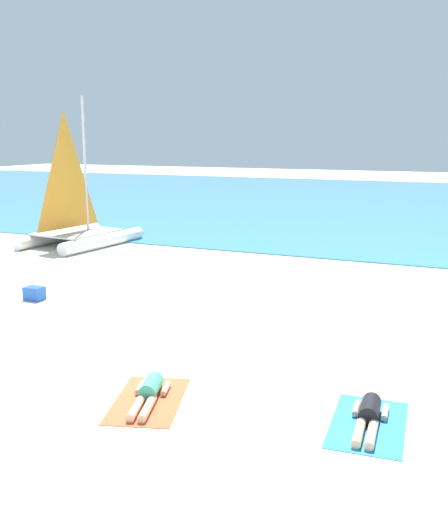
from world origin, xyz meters
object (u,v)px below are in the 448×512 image
at_px(towel_left, 148,400).
at_px(sunbather_left, 149,392).
at_px(sailboat_white, 78,224).
at_px(towel_right, 368,424).
at_px(cooler_box, 34,293).
at_px(sunbather_right, 369,415).

relative_size(towel_left, sunbather_left, 1.23).
xyz_separation_m(sailboat_white, towel_left, (10.09, -11.49, -0.88)).
relative_size(towel_left, towel_right, 1.00).
xyz_separation_m(sailboat_white, sunbather_left, (10.07, -11.43, -0.75)).
bearing_deg(towel_left, cooler_box, 145.14).
xyz_separation_m(towel_left, cooler_box, (-6.04, 4.21, 0.17)).
bearing_deg(towel_left, towel_right, 9.97).
distance_m(sailboat_white, towel_right, 17.43).
bearing_deg(sunbather_right, sunbather_left, -174.55).
height_order(sunbather_left, towel_right, sunbather_left).
distance_m(sunbather_left, towel_right, 3.57).
height_order(sunbather_left, cooler_box, cooler_box).
distance_m(sunbather_left, sunbather_right, 3.58).
height_order(sailboat_white, sunbather_left, sailboat_white).
height_order(sailboat_white, towel_right, sailboat_white).
relative_size(sailboat_white, sunbather_left, 3.85).
bearing_deg(sailboat_white, cooler_box, -54.97).
bearing_deg(cooler_box, towel_left, -34.86).
bearing_deg(towel_left, sailboat_white, 131.29).
xyz_separation_m(sailboat_white, sunbather_right, (13.59, -10.81, -0.75)).
relative_size(sunbather_left, cooler_box, 3.08).
height_order(towel_left, sunbather_left, sunbather_left).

